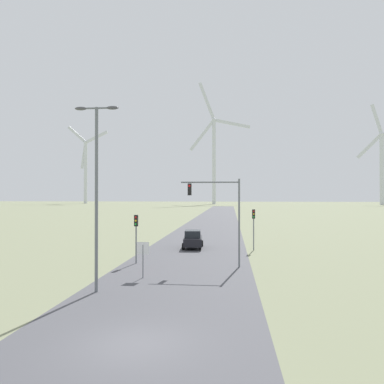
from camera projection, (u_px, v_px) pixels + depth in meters
name	position (u px, v px, depth m)	size (l,w,h in m)	color
ground_plane	(134.00, 344.00, 13.49)	(600.00, 600.00, 0.00)	#757A5B
road_surface	(209.00, 228.00, 61.23)	(10.00, 240.00, 0.01)	#47474C
streetlamp	(96.00, 177.00, 20.84)	(2.53, 0.32, 10.35)	slate
stop_sign_near	(143.00, 253.00, 24.32)	(0.81, 0.07, 2.34)	slate
traffic_light_post_near_left	(136.00, 228.00, 29.54)	(0.28, 0.33, 3.82)	slate
traffic_light_post_near_right	(254.00, 220.00, 36.54)	(0.28, 0.34, 4.00)	slate
traffic_light_mast_overhead	(220.00, 205.00, 28.20)	(4.48, 0.34, 6.62)	slate
car_approaching	(193.00, 239.00, 37.96)	(2.10, 4.22, 1.83)	black
wind_turbine_far_left	(86.00, 165.00, 244.11)	(29.87, 7.32, 51.56)	silver
wind_turbine_left	(214.00, 152.00, 225.90)	(36.56, 13.72, 73.16)	silver
wind_turbine_center	(382.00, 161.00, 206.43)	(28.21, 11.66, 56.35)	silver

